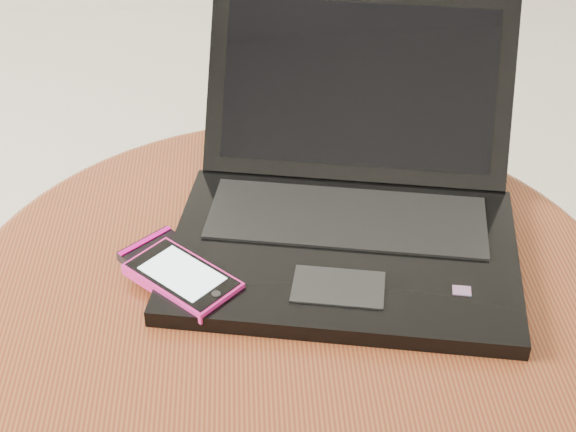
{
  "coord_description": "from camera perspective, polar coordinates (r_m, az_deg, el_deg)",
  "views": [
    {
      "loc": [
        -0.06,
        -0.49,
        1.03
      ],
      "look_at": [
        -0.03,
        0.15,
        0.57
      ],
      "focal_mm": 53.88,
      "sensor_mm": 36.0,
      "label": 1
    }
  ],
  "objects": [
    {
      "name": "phone_pink",
      "position": [
        0.79,
        -6.98,
        -4.09
      ],
      "size": [
        0.11,
        0.11,
        0.01
      ],
      "color": "#D01B79",
      "rests_on": "phone_black"
    },
    {
      "name": "phone_black",
      "position": [
        0.82,
        -7.17,
        -3.52
      ],
      "size": [
        0.12,
        0.13,
        0.01
      ],
      "color": "black",
      "rests_on": "table"
    },
    {
      "name": "table",
      "position": [
        0.87,
        0.26,
        -10.3
      ],
      "size": [
        0.64,
        0.64,
        0.51
      ],
      "color": "#563418",
      "rests_on": "ground"
    },
    {
      "name": "laptop",
      "position": [
        0.85,
        3.97,
        0.97
      ],
      "size": [
        0.38,
        0.39,
        0.19
      ],
      "color": "black",
      "rests_on": "table"
    }
  ]
}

